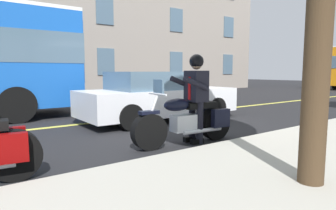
# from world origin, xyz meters

# --- Properties ---
(ground_plane) EXTENTS (80.00, 80.00, 0.00)m
(ground_plane) POSITION_xyz_m (0.00, 0.00, 0.00)
(ground_plane) COLOR black
(lane_center_stripe) EXTENTS (60.00, 0.16, 0.01)m
(lane_center_stripe) POSITION_xyz_m (0.00, -2.00, 0.01)
(lane_center_stripe) COLOR #E5DB4C
(lane_center_stripe) RESTS_ON ground_plane
(motorcycle_main) EXTENTS (2.22, 0.70, 1.26)m
(motorcycle_main) POSITION_xyz_m (0.82, 1.30, 0.45)
(motorcycle_main) COLOR black
(motorcycle_main) RESTS_ON ground_plane
(rider_main) EXTENTS (0.65, 0.58, 1.74)m
(rider_main) POSITION_xyz_m (0.63, 1.31, 1.04)
(rider_main) COLOR black
(rider_main) RESTS_ON ground_plane
(car_silver) EXTENTS (4.60, 1.92, 1.40)m
(car_silver) POSITION_xyz_m (-0.32, -1.34, 0.69)
(car_silver) COLOR white
(car_silver) RESTS_ON ground_plane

